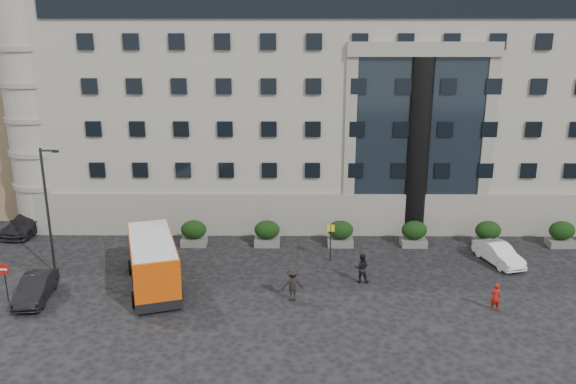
# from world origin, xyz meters

# --- Properties ---
(ground) EXTENTS (120.00, 120.00, 0.00)m
(ground) POSITION_xyz_m (0.00, 0.00, 0.00)
(ground) COLOR black
(ground) RESTS_ON ground
(civic_building) EXTENTS (44.00, 24.00, 18.00)m
(civic_building) POSITION_xyz_m (6.00, 22.00, 9.00)
(civic_building) COLOR #A19C8F
(civic_building) RESTS_ON ground
(entrance_column) EXTENTS (1.80, 1.80, 13.00)m
(entrance_column) POSITION_xyz_m (12.00, 10.30, 6.50)
(entrance_column) COLOR black
(entrance_column) RESTS_ON ground
(apartment_far) EXTENTS (13.00, 13.00, 22.00)m
(apartment_far) POSITION_xyz_m (-27.00, 38.00, 11.00)
(apartment_far) COLOR brown
(apartment_far) RESTS_ON ground
(hedge_a) EXTENTS (1.80, 1.26, 1.84)m
(hedge_a) POSITION_xyz_m (-4.00, 7.80, 0.93)
(hedge_a) COLOR #5E5F5C
(hedge_a) RESTS_ON ground
(hedge_b) EXTENTS (1.80, 1.26, 1.84)m
(hedge_b) POSITION_xyz_m (1.20, 7.80, 0.93)
(hedge_b) COLOR #5E5F5C
(hedge_b) RESTS_ON ground
(hedge_c) EXTENTS (1.80, 1.26, 1.84)m
(hedge_c) POSITION_xyz_m (6.40, 7.80, 0.93)
(hedge_c) COLOR #5E5F5C
(hedge_c) RESTS_ON ground
(hedge_d) EXTENTS (1.80, 1.26, 1.84)m
(hedge_d) POSITION_xyz_m (11.60, 7.80, 0.93)
(hedge_d) COLOR #5E5F5C
(hedge_d) RESTS_ON ground
(hedge_e) EXTENTS (1.80, 1.26, 1.84)m
(hedge_e) POSITION_xyz_m (16.80, 7.80, 0.93)
(hedge_e) COLOR #5E5F5C
(hedge_e) RESTS_ON ground
(hedge_f) EXTENTS (1.80, 1.26, 1.84)m
(hedge_f) POSITION_xyz_m (22.00, 7.80, 0.93)
(hedge_f) COLOR #5E5F5C
(hedge_f) RESTS_ON ground
(street_lamp) EXTENTS (1.16, 0.18, 8.00)m
(street_lamp) POSITION_xyz_m (-11.94, 3.00, 4.37)
(street_lamp) COLOR #262628
(street_lamp) RESTS_ON ground
(bus_stop_sign) EXTENTS (0.50, 0.08, 2.52)m
(bus_stop_sign) POSITION_xyz_m (5.50, 5.00, 1.73)
(bus_stop_sign) COLOR #262628
(bus_stop_sign) RESTS_ON ground
(no_entry_sign) EXTENTS (0.64, 0.16, 2.32)m
(no_entry_sign) POSITION_xyz_m (-13.00, -1.04, 1.65)
(no_entry_sign) COLOR #262628
(no_entry_sign) RESTS_ON ground
(minibus) EXTENTS (4.60, 7.66, 3.02)m
(minibus) POSITION_xyz_m (-5.23, 0.98, 1.67)
(minibus) COLOR #D34909
(minibus) RESTS_ON ground
(red_truck) EXTENTS (2.92, 5.62, 2.93)m
(red_truck) POSITION_xyz_m (-11.97, 14.51, 1.50)
(red_truck) COLOR maroon
(red_truck) RESTS_ON ground
(parked_car_b) EXTENTS (2.02, 4.39, 1.39)m
(parked_car_b) POSITION_xyz_m (-11.50, -0.72, 0.70)
(parked_car_b) COLOR black
(parked_car_b) RESTS_ON ground
(parked_car_c) EXTENTS (2.69, 5.43, 1.52)m
(parked_car_c) POSITION_xyz_m (-17.00, 10.46, 0.76)
(parked_car_c) COLOR black
(parked_car_c) RESTS_ON ground
(parked_car_d) EXTENTS (2.66, 5.71, 1.58)m
(parked_car_d) POSITION_xyz_m (-14.58, 13.04, 0.79)
(parked_car_d) COLOR black
(parked_car_d) RESTS_ON ground
(white_taxi) EXTENTS (2.45, 4.31, 1.34)m
(white_taxi) POSITION_xyz_m (16.49, 4.69, 0.67)
(white_taxi) COLOR white
(white_taxi) RESTS_ON ground
(pedestrian_a) EXTENTS (0.58, 0.39, 1.59)m
(pedestrian_a) POSITION_xyz_m (14.00, -1.83, 0.80)
(pedestrian_a) COLOR #A91510
(pedestrian_a) RESTS_ON ground
(pedestrian_b) EXTENTS (0.97, 0.80, 1.82)m
(pedestrian_b) POSITION_xyz_m (7.17, 1.73, 0.91)
(pedestrian_b) COLOR black
(pedestrian_b) RESTS_ON ground
(pedestrian_c) EXTENTS (1.37, 0.95, 1.94)m
(pedestrian_c) POSITION_xyz_m (3.00, -0.67, 0.97)
(pedestrian_c) COLOR black
(pedestrian_c) RESTS_ON ground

